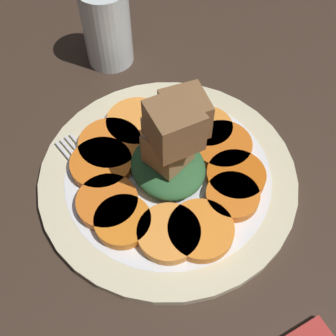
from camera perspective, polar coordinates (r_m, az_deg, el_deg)
The scene contains 17 objects.
table_slab at distance 50.39cm, azimuth -0.00°, elevation -1.99°, with size 120.00×120.00×2.00cm, color #38281E.
plate at distance 49.11cm, azimuth -0.00°, elevation -1.04°, with size 29.89×29.89×1.05cm.
carrot_slice_0 at distance 44.45cm, azimuth 4.45°, elevation -8.39°, with size 6.98×6.98×1.19cm, color orange.
carrot_slice_1 at distance 46.80cm, azimuth 8.72°, elevation -3.82°, with size 5.93×5.93×1.19cm, color orange.
carrot_slice_2 at distance 48.30cm, azimuth 9.18°, elevation -1.06°, with size 6.72×6.72×1.19cm, color #D45F12.
carrot_slice_3 at distance 50.77cm, azimuth 7.18°, elevation 3.29°, with size 7.01×7.01×1.19cm, color orange.
carrot_slice_4 at distance 52.09cm, azimuth 5.23°, elevation 5.39°, with size 6.38×6.38×1.19cm, color orange.
carrot_slice_5 at distance 53.10cm, azimuth 0.08°, elevation 6.98°, with size 6.17×6.17×1.19cm, color orange.
carrot_slice_6 at distance 52.52cm, azimuth -4.48°, elevation 6.03°, with size 7.61×7.61×1.19cm, color #F99438.
carrot_slice_7 at distance 50.75cm, azimuth -7.84°, elevation 3.15°, with size 7.58×7.58×1.19cm, color orange.
carrot_slice_8 at distance 49.22cm, azimuth -9.02°, elevation 0.53°, with size 7.18×7.18×1.19cm, color orange.
carrot_slice_9 at distance 46.37cm, azimuth -8.20°, elevation -4.59°, with size 6.75×6.75×1.19cm, color orange.
carrot_slice_10 at distance 45.04cm, azimuth -6.15°, elevation -7.20°, with size 6.08×6.08×1.19cm, color orange.
carrot_slice_11 at distance 44.18cm, azimuth 0.10°, elevation -8.80°, with size 6.67×6.67×1.19cm, color #F9953A.
center_pile at distance 44.53cm, azimuth 0.32°, elevation 2.91°, with size 9.16×8.46×12.05cm.
fork at distance 47.96cm, azimuth -8.72°, elevation -2.47°, with size 18.56×4.95×0.40cm.
water_glass at distance 60.45cm, azimuth -8.29°, elevation 18.44°, with size 6.57×6.57×11.05cm.
Camera 1 is at (23.73, -12.92, 43.53)cm, focal length 45.00 mm.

